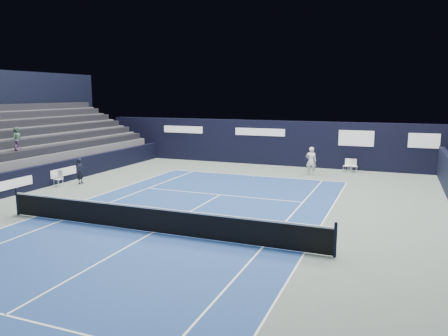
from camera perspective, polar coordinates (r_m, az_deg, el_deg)
The scene contains 12 objects.
ground at distance 17.72m, azimuth -5.93°, elevation -6.54°, with size 48.00×48.00×0.00m, color #56665D.
court_surface at distance 16.06m, azimuth -9.27°, elevation -8.33°, with size 10.97×23.77×0.01m, color navy.
folding_chair_back_a at distance 28.92m, azimuth 16.59°, elevation 0.41°, with size 0.46×0.45×0.85m.
folding_chair_back_b at distance 28.99m, azimuth 15.80°, elevation 0.47°, with size 0.47×0.46×0.85m.
line_judge_chair at distance 25.13m, azimuth -20.72°, elevation -1.15°, with size 0.43×0.42×0.86m.
line_judge at distance 25.40m, azimuth -18.24°, elevation -0.38°, with size 0.52×0.34×1.43m, color black.
court_markings at distance 16.06m, azimuth -9.27°, elevation -8.30°, with size 11.03×23.83×0.00m.
tennis_net at distance 15.91m, azimuth -9.32°, elevation -6.59°, with size 12.90×0.10×1.10m.
back_sponsor_wall at distance 30.79m, azimuth 6.63°, elevation 3.30°, with size 26.00×0.63×3.10m.
side_barrier_left at distance 26.18m, azimuth -20.51°, elevation -0.48°, with size 0.33×22.00×1.20m.
spectator_stand at distance 29.35m, azimuth -24.83°, elevation 2.95°, with size 6.00×18.00×6.40m.
tennis_player at distance 27.28m, azimuth 11.31°, elevation 0.91°, with size 0.67×0.85×1.74m.
Camera 1 is at (7.95, -13.05, 4.92)m, focal length 35.00 mm.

